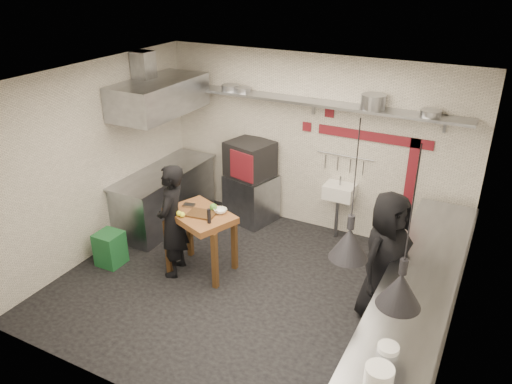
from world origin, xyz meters
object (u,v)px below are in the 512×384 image
at_px(oven_stand, 251,198).
at_px(prep_table, 201,242).
at_px(combi_oven, 250,159).
at_px(green_bin, 110,249).
at_px(chef_right, 385,257).
at_px(chef_left, 172,221).

xyz_separation_m(oven_stand, prep_table, (0.11, -1.69, 0.06)).
height_order(oven_stand, combi_oven, combi_oven).
bearing_deg(oven_stand, green_bin, -103.67).
height_order(oven_stand, chef_right, chef_right).
bearing_deg(chef_right, green_bin, 121.36).
bearing_deg(chef_right, combi_oven, 81.55).
bearing_deg(prep_table, combi_oven, 115.80).
bearing_deg(oven_stand, chef_left, -81.62).
xyz_separation_m(combi_oven, chef_left, (-0.18, -1.90, -0.28)).
height_order(prep_table, chef_left, chef_left).
bearing_deg(oven_stand, combi_oven, -175.61).
xyz_separation_m(oven_stand, chef_right, (2.60, -1.49, 0.43)).
bearing_deg(chef_left, green_bin, -91.57).
bearing_deg(prep_table, green_bin, -138.45).
relative_size(prep_table, chef_right, 0.55).
xyz_separation_m(prep_table, chef_left, (-0.32, -0.21, 0.35)).
bearing_deg(prep_table, chef_left, -125.82).
bearing_deg(prep_table, oven_stand, 115.13).
distance_m(combi_oven, prep_table, 1.81).
xyz_separation_m(oven_stand, combi_oven, (-0.02, 0.00, 0.69)).
bearing_deg(chef_right, oven_stand, 81.42).
bearing_deg(chef_right, chef_left, 119.47).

